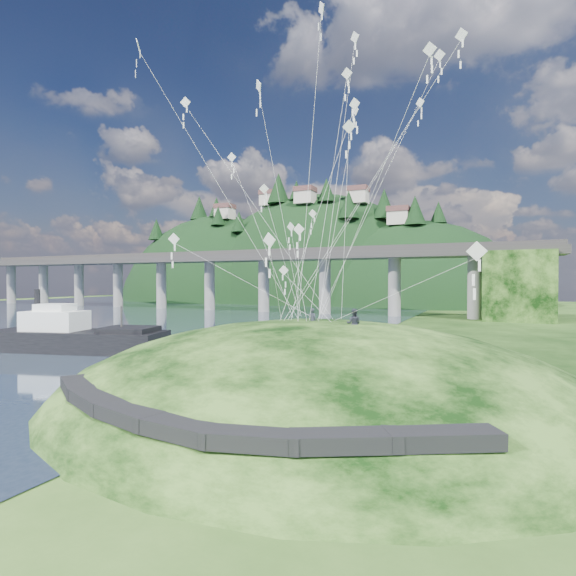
% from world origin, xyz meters
% --- Properties ---
extents(ground, '(320.00, 320.00, 0.00)m').
position_xyz_m(ground, '(0.00, 0.00, 0.00)').
color(ground, black).
rests_on(ground, ground).
extents(grass_hill, '(36.00, 32.00, 13.00)m').
position_xyz_m(grass_hill, '(8.00, 2.00, -1.50)').
color(grass_hill, black).
rests_on(grass_hill, ground).
extents(footpath, '(22.29, 5.84, 0.83)m').
position_xyz_m(footpath, '(7.46, -9.74, 2.08)').
color(footpath, black).
rests_on(footpath, ground).
extents(bridge, '(160.00, 11.00, 15.00)m').
position_xyz_m(bridge, '(-26.46, 70.07, 9.70)').
color(bridge, '#2D2B2B').
rests_on(bridge, ground).
extents(far_ridge, '(153.00, 70.00, 94.50)m').
position_xyz_m(far_ridge, '(-43.58, 122.17, -7.44)').
color(far_ridge, black).
rests_on(far_ridge, ground).
extents(work_barge, '(19.57, 9.73, 6.61)m').
position_xyz_m(work_barge, '(-22.35, 8.87, 1.66)').
color(work_barge, black).
rests_on(work_barge, ground).
extents(wooden_dock, '(15.81, 5.64, 1.12)m').
position_xyz_m(wooden_dock, '(-2.26, 5.31, 0.49)').
color(wooden_dock, '#372716').
rests_on(wooden_dock, ground).
extents(kite_flyers, '(3.68, 1.08, 1.82)m').
position_xyz_m(kite_flyers, '(9.70, 1.82, 5.84)').
color(kite_flyers, '#262832').
rests_on(kite_flyers, ground).
extents(kite_swarm, '(20.98, 15.78, 19.71)m').
position_xyz_m(kite_swarm, '(6.72, 4.15, 17.36)').
color(kite_swarm, silver).
rests_on(kite_swarm, ground).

